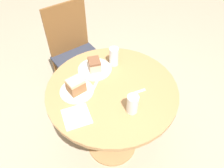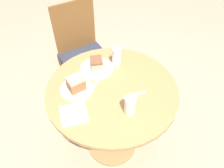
{
  "view_description": "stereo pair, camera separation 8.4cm",
  "coord_description": "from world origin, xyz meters",
  "px_view_note": "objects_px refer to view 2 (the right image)",
  "views": [
    {
      "loc": [
        -0.47,
        -0.9,
        1.86
      ],
      "look_at": [
        0.0,
        0.0,
        0.8
      ],
      "focal_mm": 35.0,
      "sensor_mm": 36.0,
      "label": 1
    },
    {
      "loc": [
        -0.39,
        -0.93,
        1.86
      ],
      "look_at": [
        0.0,
        0.0,
        0.8
      ],
      "focal_mm": 35.0,
      "sensor_mm": 36.0,
      "label": 2
    }
  ],
  "objects_px": {
    "plate_far": "(77,89)",
    "cake_slice_near": "(97,64)",
    "chair": "(82,50)",
    "glass_water": "(117,57)",
    "glass_lemonade": "(130,106)",
    "plate_near": "(97,68)",
    "cake_slice_far": "(76,83)"
  },
  "relations": [
    {
      "from": "cake_slice_far",
      "to": "cake_slice_near",
      "type": "bearing_deg",
      "value": 36.07
    },
    {
      "from": "cake_slice_far",
      "to": "glass_water",
      "type": "xyz_separation_m",
      "value": [
        0.35,
        0.14,
        0.01
      ]
    },
    {
      "from": "chair",
      "to": "cake_slice_near",
      "type": "bearing_deg",
      "value": -102.29
    },
    {
      "from": "plate_near",
      "to": "cake_slice_near",
      "type": "height_order",
      "value": "cake_slice_near"
    },
    {
      "from": "glass_water",
      "to": "plate_far",
      "type": "bearing_deg",
      "value": -158.92
    },
    {
      "from": "plate_far",
      "to": "glass_water",
      "type": "distance_m",
      "value": 0.38
    },
    {
      "from": "chair",
      "to": "glass_water",
      "type": "xyz_separation_m",
      "value": [
        0.11,
        -0.62,
        0.33
      ]
    },
    {
      "from": "plate_far",
      "to": "glass_lemonade",
      "type": "bearing_deg",
      "value": -51.28
    },
    {
      "from": "glass_lemonade",
      "to": "glass_water",
      "type": "bearing_deg",
      "value": 76.47
    },
    {
      "from": "glass_lemonade",
      "to": "glass_water",
      "type": "distance_m",
      "value": 0.46
    },
    {
      "from": "chair",
      "to": "cake_slice_near",
      "type": "relative_size",
      "value": 8.08
    },
    {
      "from": "cake_slice_near",
      "to": "chair",
      "type": "bearing_deg",
      "value": 86.05
    },
    {
      "from": "plate_near",
      "to": "glass_lemonade",
      "type": "xyz_separation_m",
      "value": [
        0.05,
        -0.45,
        0.06
      ]
    },
    {
      "from": "glass_lemonade",
      "to": "glass_water",
      "type": "xyz_separation_m",
      "value": [
        0.11,
        0.44,
        0.01
      ]
    },
    {
      "from": "chair",
      "to": "cake_slice_far",
      "type": "relative_size",
      "value": 7.92
    },
    {
      "from": "cake_slice_far",
      "to": "glass_lemonade",
      "type": "distance_m",
      "value": 0.39
    },
    {
      "from": "cake_slice_far",
      "to": "glass_water",
      "type": "relative_size",
      "value": 0.84
    },
    {
      "from": "plate_far",
      "to": "glass_water",
      "type": "xyz_separation_m",
      "value": [
        0.35,
        0.14,
        0.06
      ]
    },
    {
      "from": "cake_slice_near",
      "to": "glass_lemonade",
      "type": "xyz_separation_m",
      "value": [
        0.05,
        -0.45,
        0.01
      ]
    },
    {
      "from": "plate_far",
      "to": "chair",
      "type": "bearing_deg",
      "value": 72.5
    },
    {
      "from": "chair",
      "to": "glass_lemonade",
      "type": "distance_m",
      "value": 1.12
    },
    {
      "from": "chair",
      "to": "glass_lemonade",
      "type": "relative_size",
      "value": 7.36
    },
    {
      "from": "glass_lemonade",
      "to": "glass_water",
      "type": "relative_size",
      "value": 0.91
    },
    {
      "from": "plate_far",
      "to": "glass_water",
      "type": "relative_size",
      "value": 1.58
    },
    {
      "from": "glass_water",
      "to": "glass_lemonade",
      "type": "bearing_deg",
      "value": -103.53
    },
    {
      "from": "plate_far",
      "to": "cake_slice_near",
      "type": "relative_size",
      "value": 1.91
    },
    {
      "from": "plate_far",
      "to": "cake_slice_far",
      "type": "distance_m",
      "value": 0.05
    },
    {
      "from": "cake_slice_far",
      "to": "glass_lemonade",
      "type": "bearing_deg",
      "value": -51.28
    },
    {
      "from": "plate_near",
      "to": "plate_far",
      "type": "bearing_deg",
      "value": -143.93
    },
    {
      "from": "glass_water",
      "to": "plate_near",
      "type": "bearing_deg",
      "value": 177.28
    },
    {
      "from": "plate_near",
      "to": "cake_slice_far",
      "type": "xyz_separation_m",
      "value": [
        -0.2,
        -0.14,
        0.05
      ]
    },
    {
      "from": "chair",
      "to": "glass_lemonade",
      "type": "bearing_deg",
      "value": -97.99
    }
  ]
}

